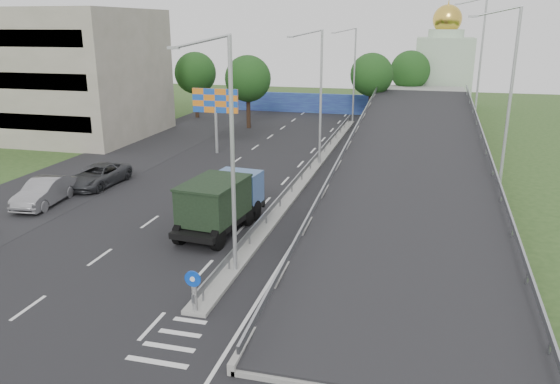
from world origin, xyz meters
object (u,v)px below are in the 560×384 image
(sign_bollard, at_px, (194,291))
(church, at_px, (443,67))
(lamp_post_far, at_px, (353,70))
(parked_car_c, at_px, (98,176))
(lamp_post_mid, at_px, (318,91))
(lamp_post_near, at_px, (228,145))
(parked_car_b, at_px, (44,192))
(dump_truck, at_px, (221,201))
(billboard, at_px, (215,104))

(sign_bollard, relative_size, church, 0.12)
(lamp_post_far, bearing_deg, church, 54.76)
(sign_bollard, height_order, lamp_post_far, lamp_post_far)
(sign_bollard, relative_size, lamp_post_far, 0.17)
(lamp_post_far, xyz_separation_m, parked_car_c, (-13.38, -29.32, -5.08))
(lamp_post_far, relative_size, church, 0.73)
(sign_bollard, distance_m, lamp_post_mid, 24.30)
(lamp_post_near, xyz_separation_m, parked_car_b, (-14.29, 6.24, -4.99))
(parked_car_b, height_order, parked_car_c, parked_car_b)
(sign_bollard, distance_m, dump_truck, 9.10)
(dump_truck, bearing_deg, sign_bollard, -70.30)
(lamp_post_near, distance_m, church, 54.90)
(sign_bollard, bearing_deg, parked_car_c, 132.45)
(billboard, distance_m, dump_truck, 18.51)
(lamp_post_far, height_order, dump_truck, lamp_post_far)
(church, bearing_deg, lamp_post_near, -100.38)
(parked_car_b, xyz_separation_m, parked_car_c, (0.91, 4.44, -0.09))
(billboard, height_order, parked_car_b, billboard)
(dump_truck, distance_m, parked_car_b, 12.09)
(lamp_post_mid, height_order, lamp_post_far, same)
(lamp_post_near, distance_m, parked_car_b, 16.37)
(lamp_post_mid, height_order, parked_car_b, lamp_post_mid)
(lamp_post_mid, bearing_deg, church, 73.78)
(lamp_post_far, distance_m, church, 17.15)
(lamp_post_mid, bearing_deg, billboard, 167.62)
(dump_truck, bearing_deg, lamp_post_far, 92.07)
(sign_bollard, bearing_deg, lamp_post_mid, 89.74)
(church, bearing_deg, dump_truck, -103.96)
(parked_car_b, bearing_deg, dump_truck, -12.12)
(dump_truck, bearing_deg, billboard, 117.66)
(lamp_post_far, bearing_deg, billboard, -116.84)
(sign_bollard, height_order, dump_truck, dump_truck)
(parked_car_b, bearing_deg, church, 57.00)
(billboard, height_order, parked_car_c, billboard)
(lamp_post_far, bearing_deg, sign_bollard, -90.14)
(church, height_order, billboard, church)
(lamp_post_near, bearing_deg, sign_bollard, -91.64)
(billboard, relative_size, dump_truck, 0.80)
(dump_truck, height_order, parked_car_c, dump_truck)
(parked_car_b, bearing_deg, lamp_post_near, -29.76)
(dump_truck, bearing_deg, parked_car_c, 158.65)
(billboard, bearing_deg, lamp_post_far, 63.16)
(lamp_post_mid, relative_size, parked_car_c, 1.92)
(lamp_post_mid, xyz_separation_m, church, (9.89, 34.00, -0.50))
(lamp_post_near, distance_m, lamp_post_mid, 20.00)
(dump_truck, bearing_deg, parked_car_b, 179.84)
(sign_bollard, relative_size, billboard, 0.30)
(sign_bollard, bearing_deg, lamp_post_far, 89.86)
(lamp_post_near, distance_m, billboard, 23.87)
(lamp_post_mid, relative_size, church, 0.73)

